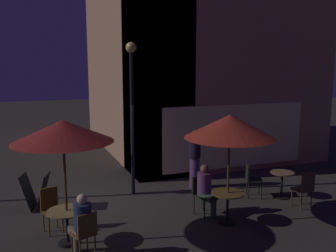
{
  "coord_description": "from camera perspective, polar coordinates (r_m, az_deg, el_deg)",
  "views": [
    {
      "loc": [
        -1.64,
        -9.41,
        3.61
      ],
      "look_at": [
        1.83,
        -0.44,
        2.02
      ],
      "focal_mm": 40.2,
      "sensor_mm": 36.0,
      "label": 1
    }
  ],
  "objects": [
    {
      "name": "ground_plane",
      "position": [
        10.21,
        -10.71,
        -11.5
      ],
      "size": [
        60.0,
        60.0,
        0.0
      ],
      "primitive_type": "plane",
      "color": "#342E2A"
    },
    {
      "name": "cafe_building",
      "position": [
        14.61,
        0.56,
        13.66
      ],
      "size": [
        7.41,
        9.09,
        9.42
      ],
      "color": "tan",
      "rests_on": "ground"
    },
    {
      "name": "street_lamp_near_corner",
      "position": [
        10.26,
        -5.51,
        4.47
      ],
      "size": [
        0.28,
        0.28,
        4.19
      ],
      "color": "black",
      "rests_on": "ground"
    },
    {
      "name": "menu_sandwich_board",
      "position": [
        10.09,
        -19.42,
        -9.36
      ],
      "size": [
        0.78,
        0.71,
        0.9
      ],
      "rotation": [
        0.0,
        0.0,
        -0.29
      ],
      "color": "black",
      "rests_on": "ground"
    },
    {
      "name": "cafe_table_0",
      "position": [
        8.82,
        9.02,
        -11.1
      ],
      "size": [
        0.76,
        0.76,
        0.74
      ],
      "color": "black",
      "rests_on": "ground"
    },
    {
      "name": "cafe_table_1",
      "position": [
        8.03,
        -15.07,
        -13.42
      ],
      "size": [
        0.79,
        0.79,
        0.72
      ],
      "color": "black",
      "rests_on": "ground"
    },
    {
      "name": "cafe_table_2",
      "position": [
        10.77,
        16.89,
        -7.91
      ],
      "size": [
        0.63,
        0.63,
        0.72
      ],
      "color": "black",
      "rests_on": "ground"
    },
    {
      "name": "patio_umbrella_0",
      "position": [
        8.38,
        9.32,
        -0.12
      ],
      "size": [
        2.01,
        2.01,
        2.52
      ],
      "color": "black",
      "rests_on": "ground"
    },
    {
      "name": "patio_umbrella_1",
      "position": [
        7.54,
        -15.64,
        -0.86
      ],
      "size": [
        1.97,
        1.97,
        2.55
      ],
      "color": "black",
      "rests_on": "ground"
    },
    {
      "name": "cafe_chair_0",
      "position": [
        9.28,
        5.06,
        -9.79
      ],
      "size": [
        0.55,
        0.55,
        0.94
      ],
      "rotation": [
        0.0,
        0.0,
        -1.18
      ],
      "color": "black",
      "rests_on": "ground"
    },
    {
      "name": "cafe_chair_1",
      "position": [
        8.72,
        -17.35,
        -11.5
      ],
      "size": [
        0.49,
        0.49,
        0.96
      ],
      "rotation": [
        0.0,
        0.0,
        -1.25
      ],
      "color": "brown",
      "rests_on": "ground"
    },
    {
      "name": "cafe_chair_2",
      "position": [
        7.38,
        -12.42,
        -15.26
      ],
      "size": [
        0.49,
        0.49,
        0.92
      ],
      "rotation": [
        0.0,
        0.0,
        1.9
      ],
      "color": "brown",
      "rests_on": "ground"
    },
    {
      "name": "cafe_chair_3",
      "position": [
        10.58,
        12.48,
        -7.59
      ],
      "size": [
        0.55,
        0.55,
        0.92
      ],
      "rotation": [
        0.0,
        0.0,
        -0.43
      ],
      "color": "black",
      "rests_on": "ground"
    },
    {
      "name": "cafe_chair_4",
      "position": [
        10.18,
        20.06,
        -8.6
      ],
      "size": [
        0.45,
        0.45,
        0.96
      ],
      "rotation": [
        0.0,
        0.0,
        1.65
      ],
      "color": "brown",
      "rests_on": "ground"
    },
    {
      "name": "patron_seated_0",
      "position": [
        9.15,
        5.76,
        -9.19
      ],
      "size": [
        0.45,
        0.53,
        1.25
      ],
      "rotation": [
        0.0,
        0.0,
        -1.18
      ],
      "color": "#324D37",
      "rests_on": "ground"
    },
    {
      "name": "patron_seated_1",
      "position": [
        7.44,
        -12.98,
        -13.9
      ],
      "size": [
        0.43,
        0.52,
        1.25
      ],
      "rotation": [
        0.0,
        0.0,
        1.9
      ],
      "color": "#796351",
      "rests_on": "ground"
    },
    {
      "name": "patron_standing_2",
      "position": [
        11.07,
        4.07,
        -5.02
      ],
      "size": [
        0.34,
        0.34,
        1.71
      ],
      "rotation": [
        0.0,
        0.0,
        3.92
      ],
      "color": "#56316C",
      "rests_on": "ground"
    }
  ]
}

